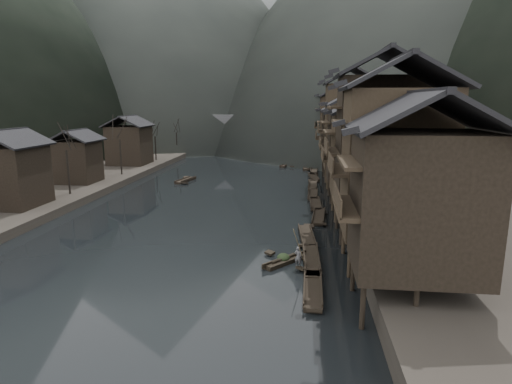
# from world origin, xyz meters

# --- Properties ---
(water) EXTENTS (300.00, 300.00, 0.00)m
(water) POSITION_xyz_m (0.00, 0.00, 0.00)
(water) COLOR black
(water) RESTS_ON ground
(right_bank) EXTENTS (40.00, 200.00, 1.80)m
(right_bank) POSITION_xyz_m (35.00, 40.00, 0.90)
(right_bank) COLOR #2D2823
(right_bank) RESTS_ON ground
(left_bank) EXTENTS (40.00, 200.00, 1.20)m
(left_bank) POSITION_xyz_m (-35.00, 40.00, 0.60)
(left_bank) COLOR #2D2823
(left_bank) RESTS_ON ground
(stilt_houses) EXTENTS (9.00, 67.60, 16.83)m
(stilt_houses) POSITION_xyz_m (17.28, 19.37, 9.17)
(stilt_houses) COLOR black
(stilt_houses) RESTS_ON ground
(left_houses) EXTENTS (8.10, 53.20, 8.73)m
(left_houses) POSITION_xyz_m (-20.50, 20.12, 5.66)
(left_houses) COLOR black
(left_houses) RESTS_ON left_bank
(bare_trees) EXTENTS (3.88, 71.99, 7.75)m
(bare_trees) POSITION_xyz_m (-17.00, 24.60, 6.47)
(bare_trees) COLOR black
(bare_trees) RESTS_ON left_bank
(moored_sampans) EXTENTS (2.94, 67.05, 0.47)m
(moored_sampans) POSITION_xyz_m (12.06, 24.07, 0.20)
(moored_sampans) COLOR black
(moored_sampans) RESTS_ON water
(midriver_boats) EXTENTS (17.64, 32.76, 0.44)m
(midriver_boats) POSITION_xyz_m (1.39, 46.25, 0.20)
(midriver_boats) COLOR black
(midriver_boats) RESTS_ON water
(stone_bridge) EXTENTS (40.00, 6.00, 9.00)m
(stone_bridge) POSITION_xyz_m (-0.00, 72.00, 5.11)
(stone_bridge) COLOR #4C4C4F
(stone_bridge) RESTS_ON ground
(hills) EXTENTS (320.00, 380.00, 115.51)m
(hills) POSITION_xyz_m (7.15, 163.53, 53.02)
(hills) COLOR black
(hills) RESTS_ON ground
(hero_sampan) EXTENTS (3.48, 3.91, 0.43)m
(hero_sampan) POSITION_xyz_m (9.61, -1.21, 0.20)
(hero_sampan) COLOR black
(hero_sampan) RESTS_ON water
(cargo_heap) EXTENTS (0.99, 1.29, 0.59)m
(cargo_heap) POSITION_xyz_m (9.48, -1.06, 0.73)
(cargo_heap) COLOR black
(cargo_heap) RESTS_ON hero_sampan
(boatman) EXTENTS (0.67, 0.56, 1.58)m
(boatman) POSITION_xyz_m (10.62, -2.41, 1.22)
(boatman) COLOR #5F5F62
(boatman) RESTS_ON hero_sampan
(bamboo_pole) EXTENTS (1.24, 1.91, 4.15)m
(bamboo_pole) POSITION_xyz_m (10.82, -2.41, 4.08)
(bamboo_pole) COLOR #8C7A51
(bamboo_pole) RESTS_ON boatman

